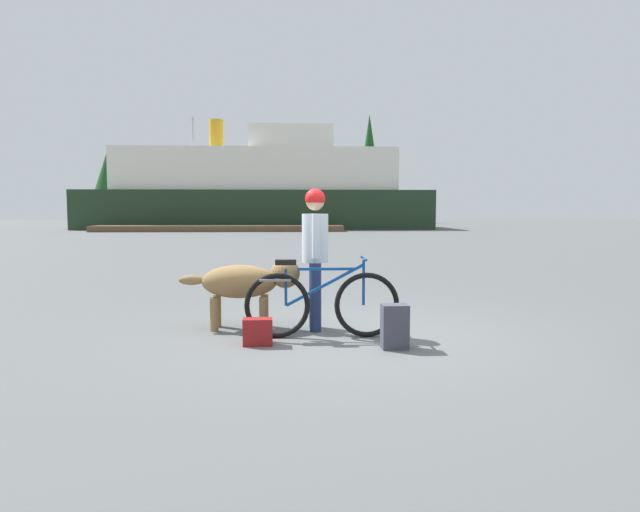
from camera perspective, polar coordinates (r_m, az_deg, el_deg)
The scene contains 12 objects.
ground_plane at distance 6.51m, azimuth 3.25°, elevation -8.32°, with size 160.00×160.00×0.00m, color #595B5B.
bicycle at distance 6.40m, azimuth 0.11°, elevation -4.85°, with size 1.79×0.44×0.93m.
person_cyclist at distance 6.77m, azimuth -0.50°, elevation 1.13°, with size 0.32×0.53×1.73m.
dog at distance 6.92m, azimuth -7.47°, elevation -2.66°, with size 1.49×0.48×0.87m.
backpack at distance 5.99m, azimuth 7.67°, elevation -7.18°, with size 0.28×0.20×0.47m, color #3F3F4C.
handbag_pannier at distance 6.14m, azimuth -6.40°, elevation -7.74°, with size 0.32×0.18×0.29m, color maroon.
dock_pier at distance 38.98m, azimuth -10.27°, elevation 2.81°, with size 16.99×2.88×0.40m, color brown.
ferry_boat at distance 44.78m, azimuth -6.25°, elevation 6.66°, with size 26.72×8.02×8.54m.
sailboat_moored at distance 42.70m, azimuth -12.75°, elevation 3.32°, with size 7.77×2.18×8.32m.
pine_tree_far_left at distance 68.53m, azimuth -20.88°, elevation 7.72°, with size 3.90×3.90×8.43m.
pine_tree_center at distance 63.57m, azimuth -5.34°, elevation 9.40°, with size 3.49×3.49×10.05m.
pine_tree_far_right at distance 64.56m, azimuth 5.08°, elevation 9.90°, with size 3.05×3.05×12.28m.
Camera 1 is at (-0.66, -6.31, 1.47)m, focal length 31.19 mm.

